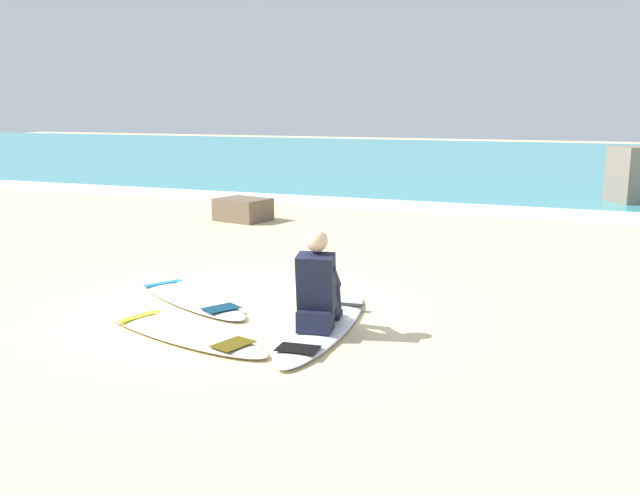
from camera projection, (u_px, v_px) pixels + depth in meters
name	position (u px, v px, depth m)	size (l,w,h in m)	color
ground_plane	(246.00, 309.00, 7.53)	(80.00, 80.00, 0.00)	beige
sea	(507.00, 161.00, 27.19)	(80.00, 28.00, 0.10)	teal
breaking_foam	(422.00, 207.00, 14.72)	(80.00, 0.90, 0.11)	white
surfboard_main	(323.00, 326.00, 6.82)	(0.72, 2.46, 0.08)	silver
surfer_seated	(318.00, 290.00, 6.61)	(0.46, 0.75, 0.95)	black
surfboard_spare_near	(188.00, 297.00, 7.85)	(2.21, 1.56, 0.08)	silver
surfboard_spare_far	(180.00, 332.00, 6.64)	(2.28, 1.15, 0.08)	#EFE5C6
shoreline_rock	(243.00, 210.00, 13.26)	(0.74, 0.92, 0.42)	brown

